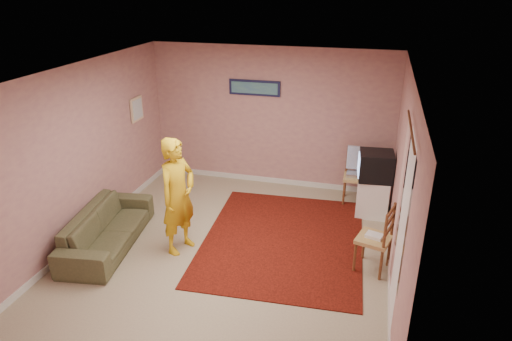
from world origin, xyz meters
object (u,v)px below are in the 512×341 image
(sofa, at_px, (107,228))
(person, at_px, (178,196))
(chair_a, at_px, (357,171))
(chair_b, at_px, (375,231))
(tv_cabinet, at_px, (373,197))
(crt_tv, at_px, (376,166))

(sofa, xyz_separation_m, person, (1.09, 0.19, 0.57))
(chair_a, distance_m, person, 3.24)
(chair_b, bearing_deg, chair_a, -154.42)
(person, bearing_deg, chair_b, -66.96)
(tv_cabinet, distance_m, crt_tv, 0.56)
(sofa, height_order, person, person)
(chair_a, height_order, person, person)
(crt_tv, distance_m, person, 3.21)
(tv_cabinet, xyz_separation_m, chair_b, (0.05, -1.60, 0.27))
(tv_cabinet, bearing_deg, sofa, -152.05)
(crt_tv, relative_size, sofa, 0.30)
(crt_tv, bearing_deg, person, -150.58)
(crt_tv, xyz_separation_m, chair_a, (-0.29, 0.40, -0.28))
(sofa, bearing_deg, chair_b, -92.31)
(chair_b, bearing_deg, person, -70.15)
(sofa, bearing_deg, person, -88.21)
(chair_b, height_order, sofa, chair_b)
(chair_a, bearing_deg, sofa, -146.49)
(crt_tv, bearing_deg, chair_b, -92.68)
(crt_tv, height_order, sofa, crt_tv)
(person, bearing_deg, sofa, 118.79)
(chair_b, bearing_deg, crt_tv, -162.34)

